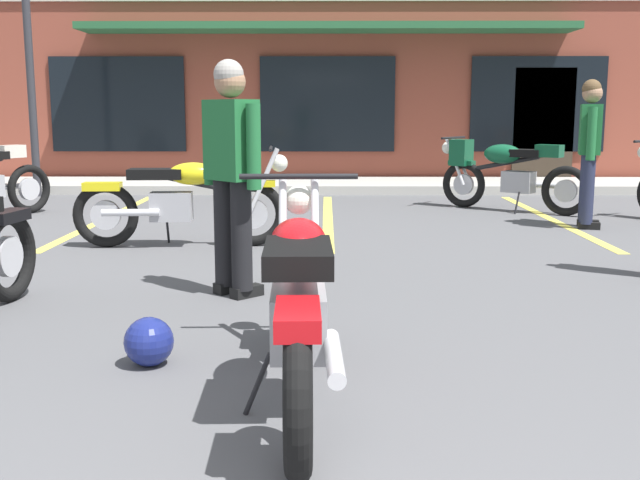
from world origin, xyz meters
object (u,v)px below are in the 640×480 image
Objects in this scene: motorcycle_silver_naked at (505,171)px; motorcycle_blue_standard at (182,200)px; helmet_on_pavement at (149,342)px; motorcycle_foreground_classic at (299,302)px; person_by_back_row at (232,164)px; person_in_shorts_foreground at (589,145)px.

motorcycle_silver_naked is 0.85× the size of motorcycle_blue_standard.
motorcycle_blue_standard reaches higher than helmet_on_pavement.
person_by_back_row reaches higher than motorcycle_foreground_classic.
motorcycle_foreground_classic is 1.18× the size of motorcycle_silver_naked.
person_by_back_row is (-0.55, 2.01, 0.49)m from motorcycle_foreground_classic.
motorcycle_blue_standard is at bearing 110.37° from person_by_back_row.
person_in_shorts_foreground is (0.58, -1.53, 0.42)m from motorcycle_silver_naked.
motorcycle_blue_standard is 3.60m from helmet_on_pavement.
motorcycle_foreground_classic is 2.14m from person_by_back_row.
motorcycle_foreground_classic is at bearing -120.37° from person_in_shorts_foreground.
person_in_shorts_foreground is 6.44× the size of helmet_on_pavement.
person_by_back_row is (-3.06, -4.80, 0.42)m from motorcycle_silver_naked.
person_by_back_row reaches higher than helmet_on_pavement.
motorcycle_silver_naked is 4.72m from motorcycle_blue_standard.
motorcycle_silver_naked is at bearing 36.18° from motorcycle_blue_standard.
motorcycle_blue_standard is (-3.81, -2.79, -0.07)m from motorcycle_silver_naked.
person_by_back_row is at bearing -122.52° from motorcycle_silver_naked.
person_in_shorts_foreground reaches higher than motorcycle_silver_naked.
person_in_shorts_foreground reaches higher than motorcycle_blue_standard.
helmet_on_pavement is (-3.90, -4.82, -0.82)m from person_in_shorts_foreground.
helmet_on_pavement is at bearing -117.63° from motorcycle_silver_naked.
person_by_back_row reaches higher than motorcycle_blue_standard.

